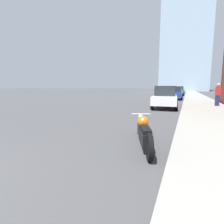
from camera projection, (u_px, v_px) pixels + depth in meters
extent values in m
cube|color=gray|center=(194.00, 95.00, 36.25)|extent=(3.26, 240.00, 0.15)
cube|color=#9EB7CC|center=(186.00, 28.00, 72.83)|extent=(18.66, 18.66, 52.52)
cylinder|color=black|center=(140.00, 126.00, 5.90)|extent=(0.30, 0.61, 0.61)
cylinder|color=black|center=(150.00, 147.00, 3.84)|extent=(0.30, 0.61, 0.61)
cube|color=black|center=(144.00, 134.00, 4.87)|extent=(0.75, 1.57, 0.32)
sphere|color=orange|center=(143.00, 122.00, 5.14)|extent=(0.32, 0.32, 0.32)
cube|color=black|center=(146.00, 129.00, 4.50)|extent=(0.44, 0.75, 0.10)
sphere|color=silver|center=(141.00, 117.00, 5.89)|extent=(0.16, 0.16, 0.16)
cylinder|color=silver|center=(141.00, 114.00, 5.73)|extent=(0.60, 0.24, 0.04)
cube|color=silver|center=(165.00, 100.00, 13.66)|extent=(2.01, 4.63, 0.62)
cube|color=#23282D|center=(165.00, 91.00, 13.57)|extent=(1.60, 2.27, 0.74)
cylinder|color=black|center=(156.00, 102.00, 15.28)|extent=(0.25, 0.70, 0.69)
cylinder|color=black|center=(175.00, 102.00, 14.75)|extent=(0.25, 0.70, 0.69)
cylinder|color=black|center=(152.00, 105.00, 12.66)|extent=(0.25, 0.70, 0.69)
cylinder|color=black|center=(176.00, 106.00, 12.13)|extent=(0.25, 0.70, 0.69)
cube|color=#1E3899|center=(175.00, 94.00, 23.16)|extent=(1.79, 4.40, 0.69)
cube|color=#23282D|center=(175.00, 89.00, 23.06)|extent=(1.51, 2.12, 0.71)
cylinder|color=black|center=(169.00, 96.00, 24.77)|extent=(0.20, 0.64, 0.64)
cylinder|color=black|center=(182.00, 97.00, 24.13)|extent=(0.20, 0.64, 0.64)
cylinder|color=black|center=(167.00, 97.00, 22.28)|extent=(0.20, 0.64, 0.64)
cylinder|color=black|center=(181.00, 98.00, 21.65)|extent=(0.20, 0.64, 0.64)
cube|color=#1E6B33|center=(179.00, 92.00, 34.37)|extent=(1.89, 4.07, 0.79)
cube|color=#23282D|center=(179.00, 88.00, 34.26)|extent=(1.58, 1.97, 0.64)
cylinder|color=black|center=(175.00, 93.00, 35.90)|extent=(0.21, 0.72, 0.72)
cylinder|color=black|center=(184.00, 93.00, 35.21)|extent=(0.21, 0.72, 0.72)
cylinder|color=black|center=(174.00, 94.00, 33.64)|extent=(0.21, 0.72, 0.72)
cylinder|color=black|center=(183.00, 94.00, 32.94)|extent=(0.21, 0.72, 0.72)
cube|color=red|center=(181.00, 91.00, 44.20)|extent=(1.71, 4.11, 0.72)
cube|color=#23282D|center=(181.00, 88.00, 44.10)|extent=(1.43, 1.98, 0.76)
cylinder|color=black|center=(177.00, 92.00, 45.71)|extent=(0.21, 0.67, 0.67)
cylinder|color=black|center=(184.00, 92.00, 45.09)|extent=(0.21, 0.67, 0.67)
cylinder|color=black|center=(177.00, 92.00, 43.42)|extent=(0.21, 0.67, 0.67)
cylinder|color=black|center=(184.00, 92.00, 42.79)|extent=(0.21, 0.67, 0.67)
cube|color=#1E2347|center=(217.00, 100.00, 13.79)|extent=(0.29, 0.20, 0.85)
cube|color=#B22328|center=(218.00, 91.00, 13.68)|extent=(0.36, 0.20, 0.67)
sphere|color=tan|center=(219.00, 85.00, 13.62)|extent=(0.25, 0.25, 0.25)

